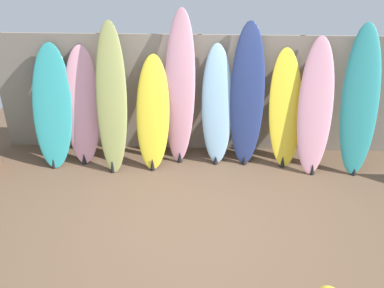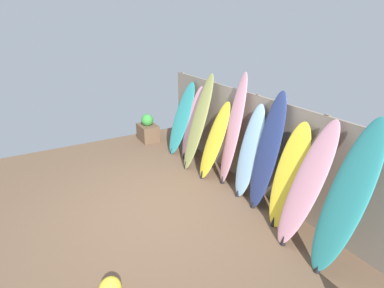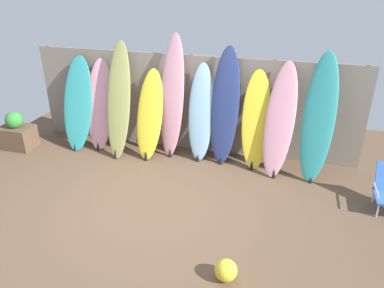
% 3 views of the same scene
% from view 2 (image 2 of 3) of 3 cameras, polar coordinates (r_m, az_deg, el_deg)
% --- Properties ---
extents(ground, '(7.68, 7.68, 0.00)m').
position_cam_2_polar(ground, '(5.26, -6.51, -12.80)').
color(ground, brown).
extents(fence_back, '(6.08, 0.11, 1.80)m').
position_cam_2_polar(fence_back, '(5.79, 11.57, 0.45)').
color(fence_back, gray).
rests_on(fence_back, ground).
extents(surfboard_teal_0, '(0.63, 0.75, 1.70)m').
position_cam_2_polar(surfboard_teal_0, '(7.22, -2.01, 4.78)').
color(surfboard_teal_0, teal).
rests_on(surfboard_teal_0, ground).
extents(surfboard_pink_1, '(0.54, 0.59, 1.68)m').
position_cam_2_polar(surfboard_pink_1, '(6.91, 0.14, 3.87)').
color(surfboard_pink_1, pink).
rests_on(surfboard_pink_1, ground).
extents(surfboard_olive_2, '(0.50, 0.79, 2.03)m').
position_cam_2_polar(surfboard_olive_2, '(6.40, 1.17, 3.97)').
color(surfboard_olive_2, olive).
rests_on(surfboard_olive_2, ground).
extents(surfboard_yellow_3, '(0.48, 0.68, 1.57)m').
position_cam_2_polar(surfboard_yellow_3, '(6.06, 4.28, 0.54)').
color(surfboard_yellow_3, yellow).
rests_on(surfboard_yellow_3, ground).
extents(surfboard_pink_4, '(0.49, 0.52, 2.19)m').
position_cam_2_polar(surfboard_pink_4, '(5.75, 7.79, 2.45)').
color(surfboard_pink_4, pink).
rests_on(surfboard_pink_4, ground).
extents(surfboard_skyblue_5, '(0.48, 0.53, 1.72)m').
position_cam_2_polar(surfboard_skyblue_5, '(5.44, 10.87, -1.54)').
color(surfboard_skyblue_5, '#8CB7D6').
rests_on(surfboard_skyblue_5, ground).
extents(surfboard_navy_6, '(0.51, 0.51, 2.03)m').
position_cam_2_polar(surfboard_navy_6, '(5.09, 14.08, -1.61)').
color(surfboard_navy_6, navy).
rests_on(surfboard_navy_6, ground).
extents(surfboard_yellow_7, '(0.54, 0.57, 1.67)m').
position_cam_2_polar(surfboard_yellow_7, '(4.80, 17.93, -6.08)').
color(surfboard_yellow_7, yellow).
rests_on(surfboard_yellow_7, ground).
extents(surfboard_pink_8, '(0.57, 0.80, 1.84)m').
position_cam_2_polar(surfboard_pink_8, '(4.49, 20.97, -7.34)').
color(surfboard_pink_8, pink).
rests_on(surfboard_pink_8, ground).
extents(surfboard_teal_9, '(0.57, 0.75, 2.03)m').
position_cam_2_polar(surfboard_teal_9, '(4.14, 27.33, -9.37)').
color(surfboard_teal_9, teal).
rests_on(surfboard_teal_9, ground).
extents(planter_box, '(0.61, 0.45, 0.73)m').
position_cam_2_polar(planter_box, '(8.20, -8.40, 2.72)').
color(planter_box, brown).
rests_on(planter_box, ground).
extents(beach_ball, '(0.26, 0.26, 0.26)m').
position_cam_2_polar(beach_ball, '(3.99, -15.30, -24.95)').
color(beach_ball, yellow).
rests_on(beach_ball, ground).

